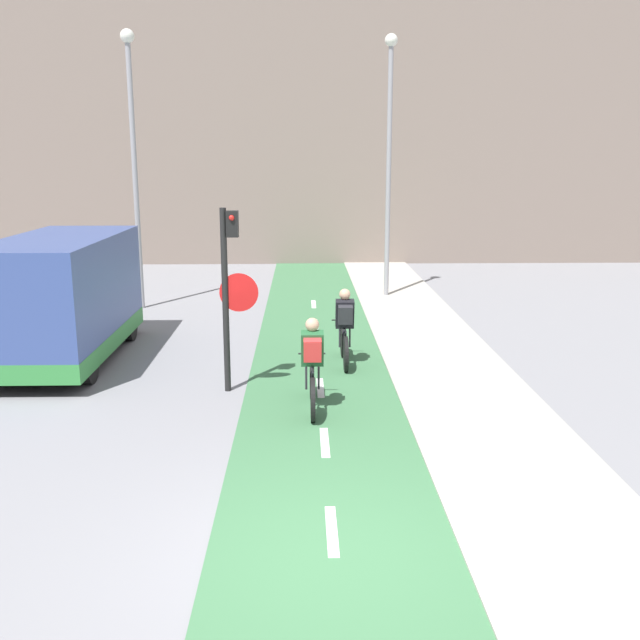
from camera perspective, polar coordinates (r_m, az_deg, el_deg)
ground_plane at (r=7.73m, az=1.11°, el=-18.43°), size 120.00×120.00×0.00m
bike_lane at (r=7.73m, az=1.11°, el=-18.35°), size 2.65×60.00×0.02m
sidewalk_strip at (r=8.21m, az=19.84°, el=-17.04°), size 2.40×60.00×0.05m
building_row_background at (r=30.20m, az=-0.87°, el=15.81°), size 60.00×5.20×11.20m
traffic_light_pole at (r=12.29m, az=-7.24°, el=3.20°), size 0.67×0.25×3.21m
street_lamp_far at (r=19.83m, az=-14.71°, el=13.46°), size 0.36×0.36×7.23m
street_lamp_sidewalk at (r=20.96m, az=5.56°, el=13.97°), size 0.36×0.36×7.38m
cyclist_near at (r=11.49m, az=-0.62°, el=-3.83°), size 0.46×1.82×1.54m
cyclist_far at (r=14.04m, az=1.98°, el=-0.76°), size 0.46×1.77×1.53m
van at (r=15.16m, az=-19.84°, el=1.47°), size 2.02×4.90×2.51m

